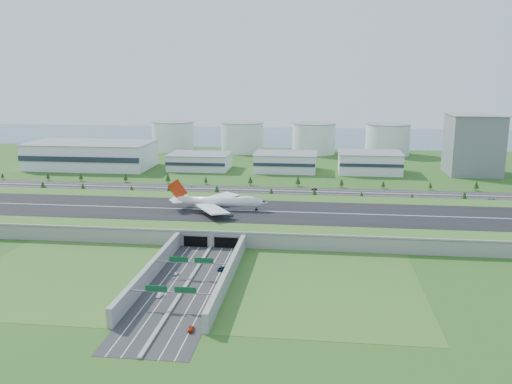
# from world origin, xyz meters

# --- Properties ---
(ground) EXTENTS (1200.00, 1200.00, 0.00)m
(ground) POSITION_xyz_m (0.00, 0.00, 0.00)
(ground) COLOR #225119
(ground) RESTS_ON ground
(airfield_deck) EXTENTS (520.00, 100.00, 9.20)m
(airfield_deck) POSITION_xyz_m (0.00, -0.09, 4.12)
(airfield_deck) COLOR gray
(airfield_deck) RESTS_ON ground
(underpass_road) EXTENTS (38.80, 120.40, 8.00)m
(underpass_road) POSITION_xyz_m (0.00, -99.42, 3.43)
(underpass_road) COLOR #28282B
(underpass_road) RESTS_ON ground
(sign_gantry_near) EXTENTS (38.70, 0.70, 9.80)m
(sign_gantry_near) POSITION_xyz_m (0.00, -95.04, 6.95)
(sign_gantry_near) COLOR gray
(sign_gantry_near) RESTS_ON ground
(sign_gantry_far) EXTENTS (38.70, 0.70, 9.80)m
(sign_gantry_far) POSITION_xyz_m (0.00, -130.04, 6.95)
(sign_gantry_far) COLOR gray
(sign_gantry_far) RESTS_ON ground
(north_expressway) EXTENTS (560.00, 36.00, 0.12)m
(north_expressway) POSITION_xyz_m (0.00, 95.00, 0.06)
(north_expressway) COLOR #28282B
(north_expressway) RESTS_ON ground
(tree_row) EXTENTS (498.64, 48.63, 8.44)m
(tree_row) POSITION_xyz_m (19.22, 92.69, 4.70)
(tree_row) COLOR #3D2819
(tree_row) RESTS_ON ground
(hangar_west) EXTENTS (120.00, 60.00, 25.00)m
(hangar_west) POSITION_xyz_m (-170.00, 185.00, 12.50)
(hangar_west) COLOR white
(hangar_west) RESTS_ON ground
(hangar_mid_a) EXTENTS (58.00, 42.00, 15.00)m
(hangar_mid_a) POSITION_xyz_m (-60.00, 190.00, 7.50)
(hangar_mid_a) COLOR white
(hangar_mid_a) RESTS_ON ground
(hangar_mid_b) EXTENTS (58.00, 42.00, 17.00)m
(hangar_mid_b) POSITION_xyz_m (25.00, 190.00, 8.50)
(hangar_mid_b) COLOR white
(hangar_mid_b) RESTS_ON ground
(hangar_mid_c) EXTENTS (58.00, 42.00, 19.00)m
(hangar_mid_c) POSITION_xyz_m (105.00, 190.00, 9.50)
(hangar_mid_c) COLOR white
(hangar_mid_c) RESTS_ON ground
(office_tower) EXTENTS (46.00, 46.00, 55.00)m
(office_tower) POSITION_xyz_m (200.00, 195.00, 27.50)
(office_tower) COLOR slate
(office_tower) RESTS_ON ground
(fuel_tank_a) EXTENTS (50.00, 50.00, 35.00)m
(fuel_tank_a) POSITION_xyz_m (-120.00, 310.00, 17.50)
(fuel_tank_a) COLOR white
(fuel_tank_a) RESTS_ON ground
(fuel_tank_b) EXTENTS (50.00, 50.00, 35.00)m
(fuel_tank_b) POSITION_xyz_m (-35.00, 310.00, 17.50)
(fuel_tank_b) COLOR white
(fuel_tank_b) RESTS_ON ground
(fuel_tank_c) EXTENTS (50.00, 50.00, 35.00)m
(fuel_tank_c) POSITION_xyz_m (50.00, 310.00, 17.50)
(fuel_tank_c) COLOR white
(fuel_tank_c) RESTS_ON ground
(fuel_tank_d) EXTENTS (50.00, 50.00, 35.00)m
(fuel_tank_d) POSITION_xyz_m (135.00, 310.00, 17.50)
(fuel_tank_d) COLOR white
(fuel_tank_d) RESTS_ON ground
(bay_water) EXTENTS (1200.00, 260.00, 0.06)m
(bay_water) POSITION_xyz_m (0.00, 480.00, 0.03)
(bay_water) COLOR #395B6E
(bay_water) RESTS_ON ground
(boeing_747) EXTENTS (64.56, 61.00, 19.95)m
(boeing_747) POSITION_xyz_m (-5.31, 0.29, 13.67)
(boeing_747) COLOR white
(boeing_747) RESTS_ON airfield_deck
(car_0) EXTENTS (2.76, 4.18, 1.32)m
(car_0) POSITION_xyz_m (-7.76, -93.39, 0.78)
(car_0) COLOR silver
(car_0) RESTS_ON ground
(car_1) EXTENTS (2.04, 4.73, 1.51)m
(car_1) POSITION_xyz_m (-8.29, -118.92, 0.88)
(car_1) COLOR white
(car_1) RESTS_ON ground
(car_2) EXTENTS (3.85, 6.33, 1.64)m
(car_2) POSITION_xyz_m (12.21, -84.15, 0.94)
(car_2) COLOR #0B1C3A
(car_2) RESTS_ON ground
(car_3) EXTENTS (2.62, 5.37, 1.50)m
(car_3) POSITION_xyz_m (12.26, -147.70, 0.87)
(car_3) COLOR #B12F10
(car_3) RESTS_ON ground
(car_4) EXTENTS (4.12, 2.38, 1.32)m
(car_4) POSITION_xyz_m (-167.52, 86.02, 0.78)
(car_4) COLOR slate
(car_4) RESTS_ON ground
(car_5) EXTENTS (4.84, 2.46, 1.52)m
(car_5) POSITION_xyz_m (54.05, 104.39, 0.88)
(car_5) COLOR black
(car_5) RESTS_ON ground
(car_6) EXTENTS (5.72, 3.44, 1.48)m
(car_6) POSITION_xyz_m (187.23, 86.00, 0.86)
(car_6) COLOR silver
(car_6) RESTS_ON ground
(car_7) EXTENTS (4.94, 3.10, 1.34)m
(car_7) POSITION_xyz_m (-47.20, 103.76, 0.79)
(car_7) COLOR silver
(car_7) RESTS_ON ground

